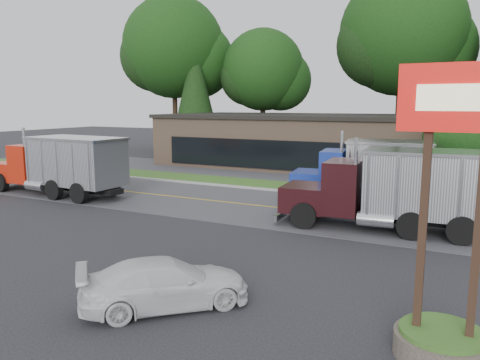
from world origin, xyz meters
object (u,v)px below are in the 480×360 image
object	(u,v)px
bilo_sign	(447,263)
dump_truck_red	(61,164)
dump_truck_blue	(368,171)
dump_truck_maroon	(398,188)
rally_car	(165,283)

from	to	relation	value
bilo_sign	dump_truck_red	world-z (taller)	bilo_sign
dump_truck_red	dump_truck_blue	xyz separation A→B (m)	(16.18, 5.04, -0.01)
dump_truck_red	dump_truck_maroon	size ratio (longest dim) A/B	1.11
dump_truck_blue	rally_car	xyz separation A→B (m)	(-2.06, -14.59, -1.17)
dump_truck_blue	dump_truck_maroon	bearing A→B (deg)	107.70
dump_truck_red	dump_truck_blue	size ratio (longest dim) A/B	1.35
dump_truck_red	dump_truck_maroon	xyz separation A→B (m)	(18.25, 0.73, -0.00)
dump_truck_red	dump_truck_blue	world-z (taller)	same
dump_truck_red	rally_car	world-z (taller)	dump_truck_red
dump_truck_red	rally_car	bearing A→B (deg)	149.03
dump_truck_red	dump_truck_maroon	distance (m)	18.27
dump_truck_red	dump_truck_maroon	world-z (taller)	same
bilo_sign	dump_truck_maroon	size ratio (longest dim) A/B	0.69
dump_truck_blue	rally_car	distance (m)	14.78
bilo_sign	rally_car	distance (m)	6.70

